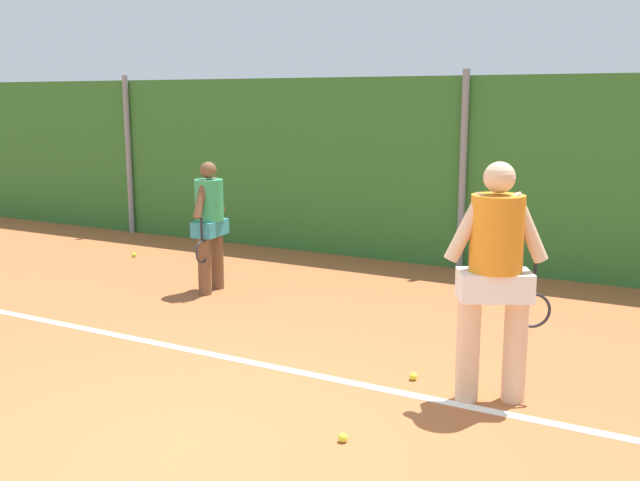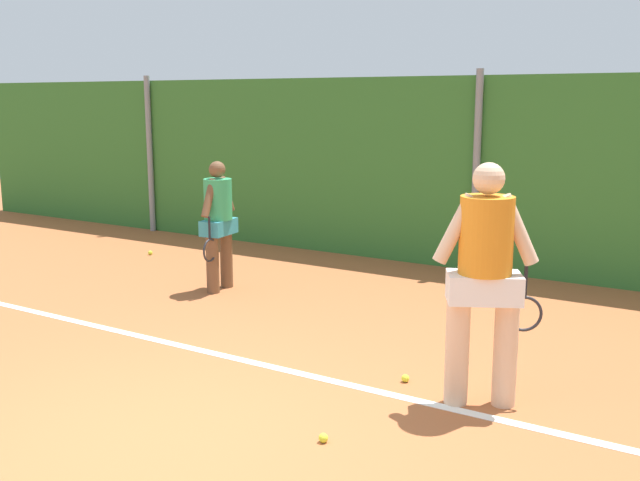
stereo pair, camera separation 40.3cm
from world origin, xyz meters
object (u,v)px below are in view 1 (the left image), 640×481
Objects in this scene: player_foreground_near at (496,270)px; tennis_ball_2 at (413,376)px; player_midcourt at (210,220)px; tennis_ball_5 at (134,255)px; tennis_ball_4 at (343,438)px.

tennis_ball_2 is at bearing 144.45° from player_foreground_near.
tennis_ball_5 is (-2.22, 1.05, -0.86)m from player_midcourt.
player_foreground_near is 1.72m from tennis_ball_4.
player_foreground_near is 28.47× the size of tennis_ball_4.
tennis_ball_2 is 1.00× the size of tennis_ball_4.
tennis_ball_4 is at bearing -35.37° from tennis_ball_5.
tennis_ball_4 is 6.70m from tennis_ball_5.
player_foreground_near is at bearing 60.08° from tennis_ball_4.
player_midcourt is at bearing 138.87° from tennis_ball_4.
player_midcourt is 24.17× the size of tennis_ball_5.
player_foreground_near reaches higher than tennis_ball_2.
player_foreground_near is at bearing -8.20° from tennis_ball_2.
tennis_ball_5 is at bearing -121.99° from player_midcourt.
player_foreground_near is at bearing 60.76° from player_midcourt.
tennis_ball_4 is at bearing -90.45° from tennis_ball_2.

